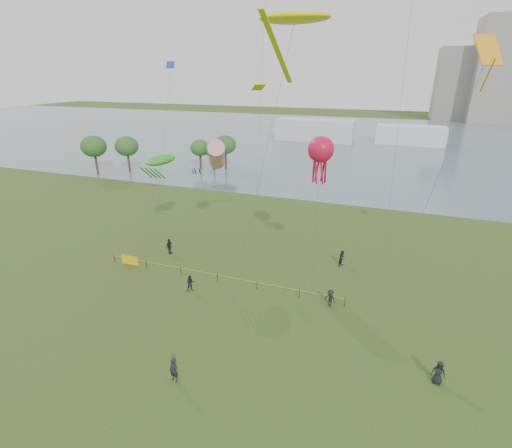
% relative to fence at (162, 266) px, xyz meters
% --- Properties ---
extents(ground_plane, '(400.00, 400.00, 0.00)m').
position_rel_fence_xyz_m(ground_plane, '(11.22, -13.34, -0.55)').
color(ground_plane, '#253912').
extents(lake, '(400.00, 120.00, 0.08)m').
position_rel_fence_xyz_m(lake, '(11.22, 86.66, -0.53)').
color(lake, slate).
rests_on(lake, ground_plane).
extents(building_mid, '(20.00, 20.00, 38.00)m').
position_rel_fence_xyz_m(building_mid, '(57.22, 148.66, 18.45)').
color(building_mid, gray).
rests_on(building_mid, ground_plane).
extents(building_low, '(16.00, 18.00, 28.00)m').
position_rel_fence_xyz_m(building_low, '(43.22, 154.66, 13.45)').
color(building_low, slate).
rests_on(building_low, ground_plane).
extents(pavilion_left, '(22.00, 8.00, 6.00)m').
position_rel_fence_xyz_m(pavilion_left, '(-0.78, 81.66, 2.45)').
color(pavilion_left, silver).
rests_on(pavilion_left, ground_plane).
extents(pavilion_right, '(18.00, 7.00, 5.00)m').
position_rel_fence_xyz_m(pavilion_right, '(25.22, 84.66, 1.95)').
color(pavilion_right, silver).
rests_on(pavilion_right, ground_plane).
extents(trees, '(26.70, 16.88, 7.47)m').
position_rel_fence_xyz_m(trees, '(-22.40, 35.38, 4.40)').
color(trees, '#3C2B1B').
rests_on(trees, ground_plane).
extents(fence, '(24.07, 0.07, 1.05)m').
position_rel_fence_xyz_m(fence, '(0.00, 0.00, 0.00)').
color(fence, black).
rests_on(fence, ground_plane).
extents(spectator_a, '(0.96, 0.95, 1.57)m').
position_rel_fence_xyz_m(spectator_a, '(4.47, -2.23, 0.23)').
color(spectator_a, black).
rests_on(spectator_a, ground_plane).
extents(spectator_b, '(1.19, 1.00, 1.60)m').
position_rel_fence_xyz_m(spectator_b, '(16.89, -0.39, 0.24)').
color(spectator_b, black).
rests_on(spectator_b, ground_plane).
extents(spectator_c, '(0.53, 1.07, 1.77)m').
position_rel_fence_xyz_m(spectator_c, '(-1.44, 3.70, 0.33)').
color(spectator_c, black).
rests_on(spectator_c, ground_plane).
extents(spectator_d, '(0.88, 0.63, 1.69)m').
position_rel_fence_xyz_m(spectator_d, '(24.80, -6.60, 0.29)').
color(spectator_d, black).
rests_on(spectator_d, ground_plane).
extents(spectator_f, '(0.70, 0.51, 1.78)m').
position_rel_fence_xyz_m(spectator_f, '(8.74, -12.14, 0.33)').
color(spectator_f, black).
rests_on(spectator_f, ground_plane).
extents(spectator_g, '(0.92, 1.01, 1.70)m').
position_rel_fence_xyz_m(spectator_g, '(16.91, 7.31, 0.29)').
color(spectator_g, black).
rests_on(spectator_g, ground_plane).
extents(kite_stingray, '(6.05, 10.17, 22.77)m').
position_rel_fence_xyz_m(kite_stingray, '(12.24, 2.15, 21.72)').
color(kite_stingray, '#3F3F42').
extents(kite_windsock, '(4.81, 8.31, 12.58)m').
position_rel_fence_xyz_m(kite_windsock, '(3.27, 6.80, 10.14)').
color(kite_windsock, '#3F3F42').
extents(kite_creature, '(2.84, 5.84, 10.63)m').
position_rel_fence_xyz_m(kite_creature, '(-2.25, 4.80, 9.61)').
color(kite_creature, '#3F3F42').
extents(kite_octopus, '(2.21, 4.56, 13.76)m').
position_rel_fence_xyz_m(kite_octopus, '(14.62, 3.34, 12.02)').
color(kite_octopus, '#3F3F42').
extents(kite_delta, '(5.90, 9.32, 20.15)m').
position_rel_fence_xyz_m(kite_delta, '(23.18, -8.49, 17.88)').
color(kite_delta, '#3F3F42').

